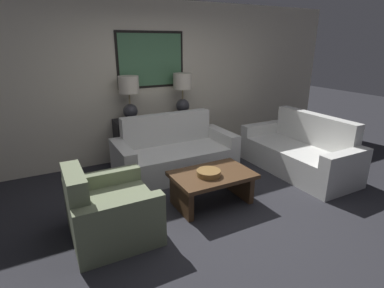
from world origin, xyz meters
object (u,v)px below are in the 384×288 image
(console_table, at_px, (159,138))
(decorative_bowl, at_px, (209,173))
(table_lamp_left, at_px, (129,94))
(armchair_near_back_wall, at_px, (109,212))
(table_lamp_right, at_px, (183,90))
(couch_by_back_wall, at_px, (175,155))
(coffee_table, at_px, (212,182))
(couch_by_side, at_px, (299,153))

(console_table, xyz_separation_m, decorative_bowl, (-0.07, -1.81, 0.07))
(table_lamp_left, height_order, armchair_near_back_wall, table_lamp_left)
(console_table, relative_size, table_lamp_right, 2.11)
(table_lamp_right, height_order, couch_by_back_wall, table_lamp_right)
(coffee_table, xyz_separation_m, decorative_bowl, (-0.08, -0.04, 0.16))
(table_lamp_right, height_order, couch_by_side, table_lamp_right)
(table_lamp_left, bearing_deg, table_lamp_right, 0.00)
(coffee_table, bearing_deg, decorative_bowl, -152.86)
(table_lamp_right, relative_size, couch_by_side, 0.38)
(console_table, height_order, table_lamp_right, table_lamp_right)
(console_table, bearing_deg, armchair_near_back_wall, -125.29)
(couch_by_side, bearing_deg, couch_by_back_wall, 154.14)
(coffee_table, height_order, armchair_near_back_wall, armchair_near_back_wall)
(couch_by_side, distance_m, coffee_table, 1.81)
(console_table, xyz_separation_m, table_lamp_right, (0.47, 0.00, 0.81))
(table_lamp_right, bearing_deg, coffee_table, -104.68)
(console_table, distance_m, table_lamp_right, 0.94)
(coffee_table, distance_m, decorative_bowl, 0.18)
(coffee_table, bearing_deg, couch_by_side, 7.73)
(couch_by_side, height_order, armchair_near_back_wall, couch_by_side)
(table_lamp_left, height_order, decorative_bowl, table_lamp_left)
(armchair_near_back_wall, bearing_deg, table_lamp_right, 46.02)
(coffee_table, distance_m, armchair_near_back_wall, 1.32)
(couch_by_back_wall, xyz_separation_m, couch_by_side, (1.80, -0.87, 0.00))
(table_lamp_left, distance_m, decorative_bowl, 2.00)
(armchair_near_back_wall, bearing_deg, couch_by_back_wall, 42.31)
(table_lamp_left, distance_m, couch_by_back_wall, 1.21)
(table_lamp_left, xyz_separation_m, couch_by_back_wall, (0.47, -0.66, -0.90))
(table_lamp_right, xyz_separation_m, armchair_near_back_wall, (-1.78, -1.85, -0.92))
(couch_by_back_wall, relative_size, couch_by_side, 1.00)
(decorative_bowl, bearing_deg, couch_by_side, 8.62)
(table_lamp_right, bearing_deg, table_lamp_left, 180.00)
(table_lamp_left, bearing_deg, console_table, 0.00)
(table_lamp_right, bearing_deg, armchair_near_back_wall, -133.98)
(couch_by_back_wall, distance_m, decorative_bowl, 1.17)
(couch_by_back_wall, bearing_deg, console_table, 90.00)
(table_lamp_right, relative_size, armchair_near_back_wall, 0.79)
(decorative_bowl, bearing_deg, couch_by_back_wall, 86.61)
(console_table, distance_m, table_lamp_left, 0.94)
(couch_by_back_wall, distance_m, coffee_table, 1.12)
(console_table, relative_size, table_lamp_left, 2.11)
(armchair_near_back_wall, bearing_deg, table_lamp_left, 65.75)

